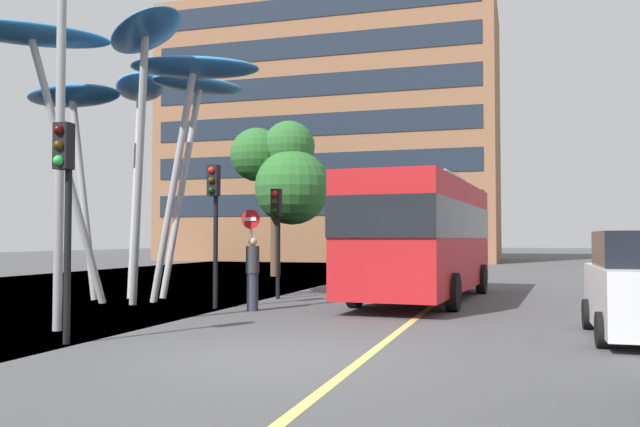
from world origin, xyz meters
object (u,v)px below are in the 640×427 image
pedestrian (253,274)px  red_bus (424,232)px  traffic_light_kerb_far (214,205)px  street_lamp (77,46)px  no_entry_sign (251,239)px  leaf_sculpture (133,84)px  traffic_light_kerb_near (65,184)px  traffic_light_island_mid (277,219)px

pedestrian → red_bus: bearing=47.3°
pedestrian → traffic_light_kerb_far: bearing=173.3°
street_lamp → pedestrian: (1.91, 4.45, -4.68)m
traffic_light_kerb_far → no_entry_sign: size_ratio=1.37×
leaf_sculpture → red_bus: bearing=17.5°
leaf_sculpture → pedestrian: (4.44, -1.48, -5.42)m
traffic_light_kerb_near → pedestrian: size_ratio=2.06×
red_bus → no_entry_sign: (-5.29, -0.47, -0.21)m
no_entry_sign → pedestrian: bearing=-66.6°
red_bus → pedestrian: red_bus is taller
leaf_sculpture → traffic_light_kerb_far: 5.12m
leaf_sculpture → traffic_light_kerb_near: bearing=-65.3°
red_bus → leaf_sculpture: size_ratio=1.12×
red_bus → pedestrian: size_ratio=5.37×
traffic_light_kerb_near → traffic_light_kerb_far: (-0.08, 6.00, -0.06)m
traffic_light_kerb_far → street_lamp: street_lamp is taller
traffic_light_kerb_near → traffic_light_kerb_far: 6.00m
traffic_light_island_mid → no_entry_sign: traffic_light_island_mid is taller
leaf_sculpture → traffic_light_kerb_far: leaf_sculpture is taller
traffic_light_kerb_near → street_lamp: bearing=121.1°
street_lamp → pedestrian: 6.73m
street_lamp → no_entry_sign: bearing=87.4°
red_bus → no_entry_sign: size_ratio=3.65×
leaf_sculpture → street_lamp: street_lamp is taller
traffic_light_island_mid → no_entry_sign: size_ratio=1.21×
red_bus → street_lamp: (-5.65, -8.50, 3.61)m
traffic_light_kerb_far → no_entry_sign: (-0.41, 3.45, -0.89)m
red_bus → no_entry_sign: 5.31m
red_bus → street_lamp: street_lamp is taller
traffic_light_kerb_far → no_entry_sign: 3.58m
traffic_light_kerb_far → street_lamp: size_ratio=0.41×
traffic_light_kerb_far → street_lamp: (-0.78, -4.58, 2.93)m
pedestrian → no_entry_sign: no_entry_sign is taller
leaf_sculpture → no_entry_sign: 5.79m
traffic_light_kerb_far → red_bus: bearing=38.8°
traffic_light_kerb_near → pedestrian: 6.23m
no_entry_sign → leaf_sculpture: bearing=-144.0°
red_bus → leaf_sculpture: leaf_sculpture is taller
street_lamp → traffic_light_kerb_far: bearing=80.4°
traffic_light_kerb_near → traffic_light_kerb_far: bearing=90.7°
red_bus → pedestrian: bearing=-132.7°
no_entry_sign → red_bus: bearing=5.1°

